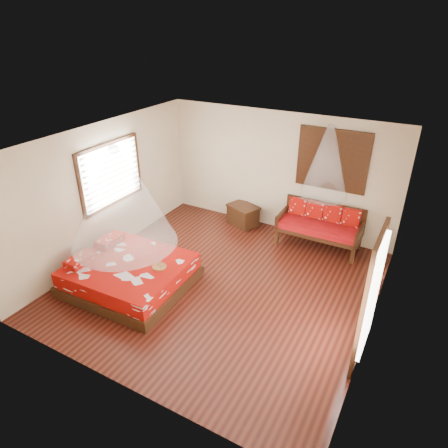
{
  "coord_description": "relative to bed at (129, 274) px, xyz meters",
  "views": [
    {
      "loc": [
        3.1,
        -5.49,
        4.63
      ],
      "look_at": [
        -0.1,
        0.3,
        1.15
      ],
      "focal_mm": 32.0,
      "sensor_mm": 36.0,
      "label": 1
    }
  ],
  "objects": [
    {
      "name": "mosquito_net_main",
      "position": [
        0.02,
        0.0,
        1.6
      ],
      "size": [
        1.88,
        1.88,
        1.8
      ],
      "primitive_type": "cone",
      "color": "white",
      "rests_on": "ceiling"
    },
    {
      "name": "room",
      "position": [
        1.52,
        0.86,
        1.15
      ],
      "size": [
        5.54,
        5.54,
        2.84
      ],
      "color": "black",
      "rests_on": "ground"
    },
    {
      "name": "storage_chest",
      "position": [
        0.78,
        3.31,
        -0.0
      ],
      "size": [
        0.86,
        0.75,
        0.5
      ],
      "rotation": [
        0.0,
        0.0,
        -0.37
      ],
      "color": "black",
      "rests_on": "floor"
    },
    {
      "name": "daybed",
      "position": [
        2.72,
        3.25,
        0.27
      ],
      "size": [
        1.81,
        0.8,
        0.95
      ],
      "color": "black",
      "rests_on": "floor"
    },
    {
      "name": "bed",
      "position": [
        0.0,
        0.0,
        0.0
      ],
      "size": [
        2.2,
        2.01,
        0.64
      ],
      "rotation": [
        0.0,
        0.0,
        0.03
      ],
      "color": "black",
      "rests_on": "floor"
    },
    {
      "name": "wine_tray",
      "position": [
        0.61,
        0.17,
        0.3
      ],
      "size": [
        0.26,
        0.26,
        0.21
      ],
      "rotation": [
        0.0,
        0.0,
        -0.25
      ],
      "color": "brown",
      "rests_on": "bed"
    },
    {
      "name": "mosquito_net_daybed",
      "position": [
        2.72,
        3.11,
        1.75
      ],
      "size": [
        0.98,
        0.98,
        1.5
      ],
      "primitive_type": "cone",
      "color": "white",
      "rests_on": "ceiling"
    },
    {
      "name": "glazed_door",
      "position": [
        4.24,
        0.26,
        0.82
      ],
      "size": [
        0.08,
        1.02,
        2.16
      ],
      "color": "black",
      "rests_on": "floor"
    },
    {
      "name": "window_left",
      "position": [
        -1.19,
        1.06,
        1.45
      ],
      "size": [
        0.1,
        1.74,
        1.34
      ],
      "color": "black",
      "rests_on": "wall_left"
    },
    {
      "name": "shutter_panel",
      "position": [
        2.72,
        3.58,
        1.65
      ],
      "size": [
        1.52,
        0.06,
        1.32
      ],
      "color": "black",
      "rests_on": "wall_back"
    }
  ]
}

